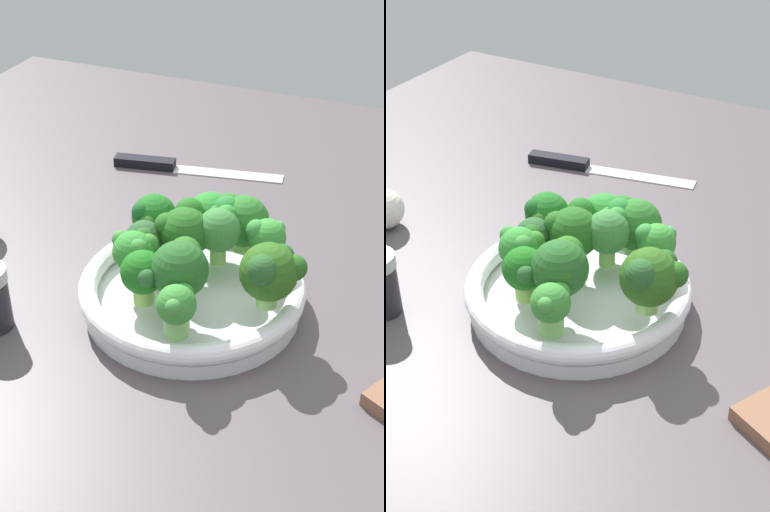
# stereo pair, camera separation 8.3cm
# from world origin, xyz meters

# --- Properties ---
(ground_plane) EXTENTS (1.30, 1.30, 0.03)m
(ground_plane) POSITION_xyz_m (0.00, 0.00, -0.01)
(ground_plane) COLOR #544B50
(bowl) EXTENTS (0.26, 0.26, 0.04)m
(bowl) POSITION_xyz_m (-0.01, 0.03, 0.02)
(bowl) COLOR white
(bowl) RESTS_ON ground_plane
(broccoli_floret_0) EXTENTS (0.07, 0.07, 0.07)m
(broccoli_floret_0) POSITION_xyz_m (-0.04, -0.05, 0.08)
(broccoli_floret_0) COLOR #85CA62
(broccoli_floret_0) RESTS_ON bowl
(broccoli_floret_1) EXTENTS (0.06, 0.07, 0.08)m
(broccoli_floret_1) POSITION_xyz_m (-0.02, 0.08, 0.09)
(broccoli_floret_1) COLOR #7FB85A
(broccoli_floret_1) RESTS_ON bowl
(broccoli_floret_2) EXTENTS (0.05, 0.05, 0.07)m
(broccoli_floret_2) POSITION_xyz_m (-0.03, -0.01, 0.09)
(broccoli_floret_2) COLOR #82BD59
(broccoli_floret_2) RESTS_ON bowl
(broccoli_floret_3) EXTENTS (0.04, 0.05, 0.06)m
(broccoli_floret_3) POSITION_xyz_m (-0.03, 0.13, 0.07)
(broccoli_floret_3) COLOR #77BE5E
(broccoli_floret_3) RESTS_ON bowl
(broccoli_floret_4) EXTENTS (0.05, 0.06, 0.06)m
(broccoli_floret_4) POSITION_xyz_m (0.05, 0.02, 0.08)
(broccoli_floret_4) COLOR #91CC69
(broccoli_floret_4) RESTS_ON bowl
(broccoli_floret_5) EXTENTS (0.05, 0.05, 0.06)m
(broccoli_floret_5) POSITION_xyz_m (0.02, 0.09, 0.08)
(broccoli_floret_5) COLOR #89BC4E
(broccoli_floret_5) RESTS_ON bowl
(broccoli_floret_6) EXTENTS (0.07, 0.06, 0.07)m
(broccoli_floret_6) POSITION_xyz_m (-0.00, -0.05, 0.08)
(broccoli_floret_6) COLOR #9DCC65
(broccoli_floret_6) RESTS_ON bowl
(broccoli_floret_7) EXTENTS (0.07, 0.08, 0.07)m
(broccoli_floret_7) POSITION_xyz_m (-0.11, 0.05, 0.09)
(broccoli_floret_7) COLOR #86BD5F
(broccoli_floret_7) RESTS_ON bowl
(broccoli_floret_8) EXTENTS (0.06, 0.07, 0.07)m
(broccoli_floret_8) POSITION_xyz_m (0.01, 0.00, 0.08)
(broccoli_floret_8) COLOR #8AC76A
(broccoli_floret_8) RESTS_ON bowl
(broccoli_floret_9) EXTENTS (0.05, 0.06, 0.07)m
(broccoli_floret_9) POSITION_xyz_m (0.06, -0.01, 0.08)
(broccoli_floret_9) COLOR #96D36D
(broccoli_floret_9) RESTS_ON bowl
(broccoli_floret_10) EXTENTS (0.05, 0.05, 0.06)m
(broccoli_floret_10) POSITION_xyz_m (-0.07, -0.03, 0.07)
(broccoli_floret_10) COLOR #A0CA71
(broccoli_floret_10) RESTS_ON bowl
(broccoli_floret_11) EXTENTS (0.05, 0.05, 0.07)m
(broccoli_floret_11) POSITION_xyz_m (0.05, 0.06, 0.08)
(broccoli_floret_11) COLOR #A0C767
(broccoli_floret_11) RESTS_ON bowl
(knife) EXTENTS (0.27, 0.07, 0.01)m
(knife) POSITION_xyz_m (0.15, -0.28, 0.01)
(knife) COLOR silver
(knife) RESTS_ON ground_plane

